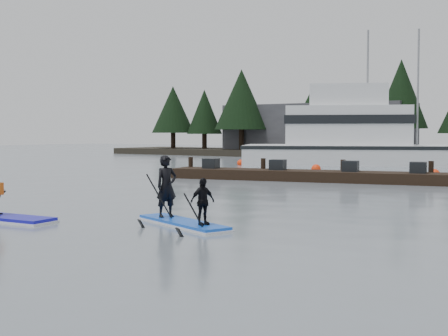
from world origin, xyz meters
The scene contains 8 objects.
ground centered at (0.00, 0.00, 0.00)m, with size 160.00×160.00×0.00m, color slate.
waterfront_building centered at (-14.00, 44.00, 2.50)m, with size 18.00×6.00×5.00m, color #4C4C51.
fishing_boat_large centered at (-3.82, 31.00, 0.82)m, with size 19.55×12.51×10.59m.
floating_dock centered at (-0.83, 15.44, 0.24)m, with size 14.56×1.94×0.49m, color black.
buoy_d centered at (3.14, 20.85, 0.00)m, with size 0.56×0.56×0.56m, color #FF340C.
buoy_b centered at (-3.89, 21.85, 0.00)m, with size 0.56×0.56×0.56m, color #FF340C.
buoy_a centered at (-11.33, 25.53, 0.00)m, with size 0.51×0.51×0.51m, color #FF340C.
paddleboard_duo centered at (2.07, 0.81, 0.57)m, with size 3.24×1.95×2.23m.
Camera 1 is at (11.44, -11.56, 2.31)m, focal length 50.00 mm.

